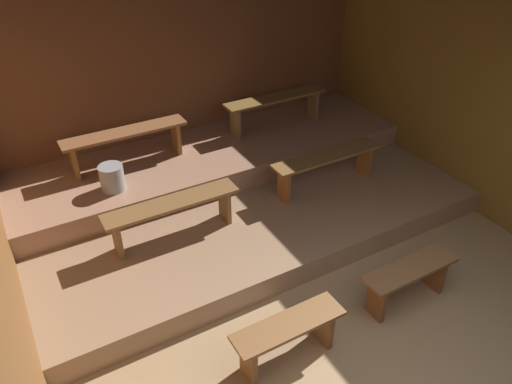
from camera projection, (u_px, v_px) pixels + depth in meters
The scene contains 12 objects.
ground at pixel (274, 250), 5.83m from camera, with size 6.14×5.47×0.08m, color #9E7E59.
wall_back at pixel (187, 78), 6.78m from camera, with size 6.14×0.06×2.65m, color brown.
wall_right at pixel (459, 98), 6.19m from camera, with size 0.06×5.47×2.65m, color brown.
platform_lower at pixel (241, 203), 6.33m from camera, with size 5.34×3.01×0.29m, color #977255.
platform_middle at pixel (213, 158), 6.73m from camera, with size 5.34×1.44×0.29m, color #A07359.
bench_floor_left at pixel (288, 333), 4.32m from camera, with size 1.04×0.30×0.46m.
bench_floor_right at pixel (409, 277), 4.92m from camera, with size 1.04×0.30×0.46m.
bench_lower_left at pixel (172, 210), 5.35m from camera, with size 1.51×0.30×0.46m.
bench_lower_right at pixel (327, 162), 6.21m from camera, with size 1.51×0.30×0.46m.
bench_middle_left at pixel (126, 139), 6.13m from camera, with size 1.56×0.30×0.46m.
bench_middle_right at pixel (276, 103), 7.04m from camera, with size 1.56×0.30×0.46m.
pail_middle at pixel (112, 178), 5.74m from camera, with size 0.28×0.28×0.31m, color gray.
Camera 1 is at (-2.42, -1.44, 3.75)m, focal length 34.51 mm.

